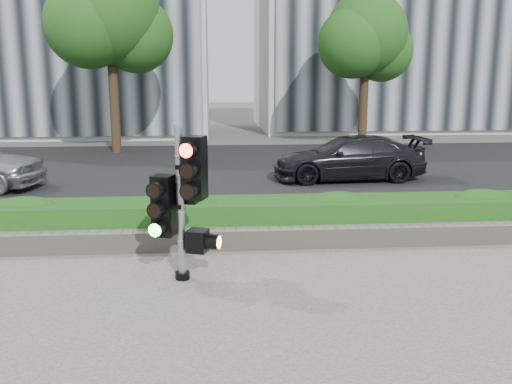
{
  "coord_description": "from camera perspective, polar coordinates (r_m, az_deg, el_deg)",
  "views": [
    {
      "loc": [
        -0.72,
        -6.83,
        2.84
      ],
      "look_at": [
        -0.14,
        0.6,
        1.27
      ],
      "focal_mm": 38.0,
      "sensor_mm": 36.0,
      "label": 1
    }
  ],
  "objects": [
    {
      "name": "traffic_signal",
      "position": [
        7.58,
        -7.68,
        -0.36
      ],
      "size": [
        0.81,
        0.67,
        2.2
      ],
      "rotation": [
        0.0,
        0.0,
        -0.33
      ],
      "color": "black",
      "rests_on": "sidewalk"
    },
    {
      "name": "stone_wall",
      "position": [
        9.15,
        0.23,
        -4.89
      ],
      "size": [
        12.0,
        0.32,
        0.34
      ],
      "primitive_type": "cube",
      "color": "gray",
      "rests_on": "sidewalk"
    },
    {
      "name": "tree_left",
      "position": [
        21.84,
        -15.15,
        17.27
      ],
      "size": [
        4.61,
        4.03,
        7.34
      ],
      "color": "black",
      "rests_on": "ground"
    },
    {
      "name": "curb",
      "position": [
        10.39,
        -0.34,
        -3.65
      ],
      "size": [
        60.0,
        0.25,
        0.12
      ],
      "primitive_type": "cube",
      "color": "gray",
      "rests_on": "ground"
    },
    {
      "name": "ground",
      "position": [
        7.43,
        1.44,
        -10.58
      ],
      "size": [
        120.0,
        120.0,
        0.0
      ],
      "primitive_type": "plane",
      "color": "#51514C",
      "rests_on": "ground"
    },
    {
      "name": "car_dark",
      "position": [
        15.55,
        9.72,
        3.57
      ],
      "size": [
        4.34,
        1.91,
        1.24
      ],
      "primitive_type": "imported",
      "rotation": [
        0.0,
        0.0,
        -1.53
      ],
      "color": "black",
      "rests_on": "road"
    },
    {
      "name": "road",
      "position": [
        17.08,
        -1.99,
        2.33
      ],
      "size": [
        60.0,
        13.0,
        0.02
      ],
      "primitive_type": "cube",
      "color": "black",
      "rests_on": "ground"
    },
    {
      "name": "building_right",
      "position": [
        34.07,
        16.4,
        16.73
      ],
      "size": [
        18.0,
        10.0,
        12.0
      ],
      "primitive_type": "cube",
      "color": "#B7B7B2",
      "rests_on": "ground"
    },
    {
      "name": "hedge",
      "position": [
        9.73,
        -0.08,
        -2.83
      ],
      "size": [
        12.0,
        1.0,
        0.68
      ],
      "primitive_type": "cube",
      "color": "#3C8F2C",
      "rests_on": "sidewalk"
    },
    {
      "name": "tree_right",
      "position": [
        23.29,
        11.44,
        15.68
      ],
      "size": [
        4.1,
        3.58,
        6.53
      ],
      "color": "black",
      "rests_on": "ground"
    }
  ]
}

